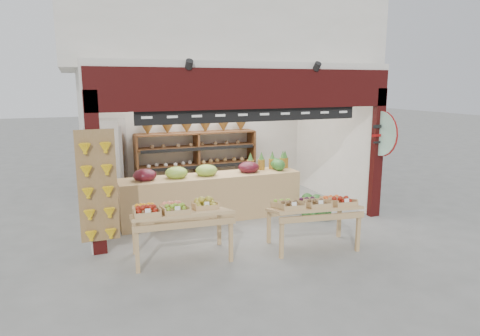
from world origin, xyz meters
name	(u,v)px	position (x,y,z in m)	size (l,w,h in m)	color
ground	(234,216)	(0.00, 0.00, 0.00)	(60.00, 60.00, 0.00)	slate
shop_structure	(208,30)	(0.00, 1.61, 3.92)	(6.36, 5.12, 5.40)	silver
banana_board	(98,189)	(-2.73, -1.17, 1.12)	(0.60, 0.15, 1.80)	olive
gift_sign	(381,134)	(2.75, -1.15, 1.75)	(0.04, 0.93, 0.92)	#A1CAB6
back_shelving	(197,148)	(-0.23, 1.96, 1.17)	(2.98, 0.49, 1.84)	brown
refrigerator	(107,163)	(-2.36, 1.82, 0.98)	(0.76, 0.76, 1.97)	silver
cardboard_stack	(154,208)	(-1.58, 0.44, 0.24)	(1.02, 0.78, 0.65)	silver
mid_counter	(211,195)	(-0.49, 0.01, 0.50)	(3.69, 0.75, 1.14)	tan
display_table_left	(174,212)	(-1.65, -1.69, 0.76)	(1.61, 0.98, 0.99)	tan
display_table_right	(313,206)	(0.63, -2.10, 0.73)	(1.55, 1.01, 0.94)	tan
watermelon_pile	(315,208)	(1.55, -0.67, 0.18)	(0.61, 0.63, 0.48)	#1B511C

